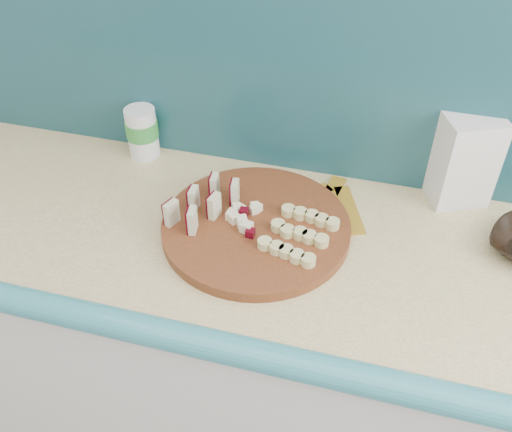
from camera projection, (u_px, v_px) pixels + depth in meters
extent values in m
cube|color=white|center=(320.00, 17.00, 1.22)|extent=(3.60, 0.04, 2.60)
cube|color=silver|center=(313.00, 376.00, 1.54)|extent=(2.20, 0.60, 0.88)
cube|color=tan|center=(327.00, 256.00, 1.24)|extent=(2.20, 0.60, 0.03)
cube|color=teal|center=(299.00, 370.00, 1.02)|extent=(2.20, 0.06, 0.03)
cube|color=teal|center=(359.00, 85.00, 1.28)|extent=(2.20, 0.02, 0.50)
cylinder|color=#4C2710|center=(256.00, 227.00, 1.27)|extent=(0.50, 0.50, 0.03)
cube|color=beige|center=(172.00, 213.00, 1.24)|extent=(0.02, 0.04, 0.06)
cube|color=#470510|center=(168.00, 212.00, 1.25)|extent=(0.01, 0.04, 0.06)
cube|color=beige|center=(194.00, 199.00, 1.28)|extent=(0.02, 0.04, 0.06)
cube|color=#470510|center=(190.00, 198.00, 1.28)|extent=(0.01, 0.04, 0.06)
cube|color=beige|center=(215.00, 186.00, 1.32)|extent=(0.02, 0.04, 0.06)
cube|color=#470510|center=(211.00, 185.00, 1.32)|extent=(0.01, 0.04, 0.06)
cube|color=beige|center=(193.00, 220.00, 1.23)|extent=(0.02, 0.04, 0.06)
cube|color=#470510|center=(189.00, 219.00, 1.23)|extent=(0.01, 0.04, 0.06)
cube|color=beige|center=(215.00, 206.00, 1.26)|extent=(0.02, 0.04, 0.06)
cube|color=#470510|center=(211.00, 205.00, 1.26)|extent=(0.01, 0.04, 0.06)
cube|color=beige|center=(235.00, 193.00, 1.30)|extent=(0.02, 0.04, 0.06)
cube|color=#470510|center=(232.00, 191.00, 1.30)|extent=(0.01, 0.04, 0.06)
cube|color=#FCF2CA|center=(249.00, 217.00, 1.26)|extent=(0.02, 0.02, 0.02)
cube|color=#FCF2CA|center=(254.00, 216.00, 1.26)|extent=(0.02, 0.02, 0.02)
cube|color=#470510|center=(256.00, 213.00, 1.27)|extent=(0.02, 0.02, 0.02)
cube|color=#FCF2CA|center=(249.00, 213.00, 1.27)|extent=(0.02, 0.02, 0.02)
cube|color=#FCF2CA|center=(248.00, 210.00, 1.28)|extent=(0.02, 0.02, 0.02)
cube|color=#FCF2CA|center=(244.00, 208.00, 1.28)|extent=(0.02, 0.02, 0.02)
cube|color=#FCF2CA|center=(242.00, 213.00, 1.27)|extent=(0.02, 0.02, 0.02)
cube|color=#FCF2CA|center=(238.00, 213.00, 1.27)|extent=(0.02, 0.02, 0.02)
cube|color=#470510|center=(233.00, 216.00, 1.26)|extent=(0.02, 0.02, 0.02)
cube|color=#FCF2CA|center=(240.00, 218.00, 1.26)|extent=(0.02, 0.02, 0.02)
cube|color=#FCF2CA|center=(239.00, 221.00, 1.25)|extent=(0.02, 0.02, 0.02)
cube|color=#FCF2CA|center=(245.00, 218.00, 1.26)|extent=(0.02, 0.02, 0.02)
cube|color=#FCF2CA|center=(247.00, 221.00, 1.25)|extent=(0.02, 0.02, 0.02)
cube|color=#FCF2CA|center=(253.00, 222.00, 1.25)|extent=(0.02, 0.02, 0.02)
cylinder|color=#D1C680|center=(265.00, 245.00, 1.20)|extent=(0.03, 0.03, 0.02)
cylinder|color=#D1C680|center=(275.00, 248.00, 1.19)|extent=(0.03, 0.03, 0.02)
cylinder|color=#D1C680|center=(286.00, 252.00, 1.18)|extent=(0.03, 0.03, 0.02)
cylinder|color=#D1C680|center=(298.00, 256.00, 1.17)|extent=(0.03, 0.03, 0.02)
cylinder|color=#D1C680|center=(309.00, 260.00, 1.16)|extent=(0.03, 0.03, 0.02)
cylinder|color=#D1C680|center=(277.00, 227.00, 1.24)|extent=(0.03, 0.03, 0.02)
cylinder|color=#D1C680|center=(288.00, 230.00, 1.23)|extent=(0.03, 0.03, 0.02)
cylinder|color=#D1C680|center=(299.00, 234.00, 1.22)|extent=(0.03, 0.03, 0.02)
cylinder|color=#D1C680|center=(310.00, 238.00, 1.21)|extent=(0.03, 0.03, 0.02)
cylinder|color=#D1C680|center=(321.00, 241.00, 1.20)|extent=(0.03, 0.03, 0.02)
cylinder|color=#D1C680|center=(289.00, 210.00, 1.28)|extent=(0.03, 0.03, 0.02)
cylinder|color=#D1C680|center=(300.00, 213.00, 1.27)|extent=(0.03, 0.03, 0.02)
cylinder|color=#D1C680|center=(310.00, 217.00, 1.26)|extent=(0.03, 0.03, 0.02)
cylinder|color=#D1C680|center=(321.00, 220.00, 1.25)|extent=(0.03, 0.03, 0.02)
cylinder|color=#D1C680|center=(331.00, 224.00, 1.25)|extent=(0.03, 0.03, 0.02)
cube|color=silver|center=(465.00, 161.00, 1.30)|extent=(0.15, 0.13, 0.22)
cylinder|color=white|center=(142.00, 133.00, 1.47)|extent=(0.08, 0.08, 0.13)
cylinder|color=green|center=(142.00, 129.00, 1.46)|extent=(0.08, 0.08, 0.04)
cube|color=gold|center=(301.00, 199.00, 1.36)|extent=(0.14, 0.15, 0.01)
cube|color=gold|center=(329.00, 198.00, 1.37)|extent=(0.06, 0.17, 0.01)
cube|color=gold|center=(349.00, 210.00, 1.33)|extent=(0.10, 0.17, 0.01)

